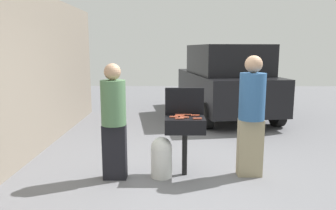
{
  "coord_description": "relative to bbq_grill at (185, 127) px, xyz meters",
  "views": [
    {
      "loc": [
        -0.28,
        -4.75,
        1.91
      ],
      "look_at": [
        -0.32,
        0.5,
        1.0
      ],
      "focal_mm": 34.68,
      "sensor_mm": 36.0,
      "label": 1
    }
  ],
  "objects": [
    {
      "name": "ground_plane",
      "position": [
        0.07,
        -0.0,
        -0.76
      ],
      "size": [
        24.0,
        24.0,
        0.0
      ],
      "primitive_type": "plane",
      "color": "slate"
    },
    {
      "name": "house_wall_side",
      "position": [
        -2.76,
        1.0,
        0.72
      ],
      "size": [
        0.24,
        8.0,
        2.95
      ],
      "primitive_type": "cube",
      "color": "gray",
      "rests_on": "ground"
    },
    {
      "name": "bbq_grill",
      "position": [
        0.0,
        0.0,
        0.0
      ],
      "size": [
        0.6,
        0.44,
        0.9
      ],
      "color": "black",
      "rests_on": "ground"
    },
    {
      "name": "grill_lid_open",
      "position": [
        0.0,
        0.22,
        0.35
      ],
      "size": [
        0.6,
        0.05,
        0.42
      ],
      "primitive_type": "cube",
      "color": "black",
      "rests_on": "bbq_grill"
    },
    {
      "name": "hot_dog_0",
      "position": [
        -0.17,
        -0.02,
        0.15
      ],
      "size": [
        0.13,
        0.03,
        0.03
      ],
      "primitive_type": "cylinder",
      "rotation": [
        0.0,
        1.57,
        -0.04
      ],
      "color": "#B74C33",
      "rests_on": "bbq_grill"
    },
    {
      "name": "hot_dog_1",
      "position": [
        0.16,
        0.09,
        0.15
      ],
      "size": [
        0.13,
        0.03,
        0.03
      ],
      "primitive_type": "cylinder",
      "rotation": [
        0.0,
        1.57,
        0.04
      ],
      "color": "#AD4228",
      "rests_on": "bbq_grill"
    },
    {
      "name": "hot_dog_2",
      "position": [
        -0.09,
        0.04,
        0.15
      ],
      "size": [
        0.13,
        0.03,
        0.03
      ],
      "primitive_type": "cylinder",
      "rotation": [
        0.0,
        1.57,
        -0.04
      ],
      "color": "#AD4228",
      "rests_on": "bbq_grill"
    },
    {
      "name": "hot_dog_3",
      "position": [
        -0.08,
        -0.13,
        0.15
      ],
      "size": [
        0.13,
        0.04,
        0.03
      ],
      "primitive_type": "cylinder",
      "rotation": [
        0.0,
        1.57,
        0.1
      ],
      "color": "#C6593D",
      "rests_on": "bbq_grill"
    },
    {
      "name": "hot_dog_4",
      "position": [
        -0.07,
        0.07,
        0.15
      ],
      "size": [
        0.13,
        0.03,
        0.03
      ],
      "primitive_type": "cylinder",
      "rotation": [
        0.0,
        1.57,
        -0.02
      ],
      "color": "#AD4228",
      "rests_on": "bbq_grill"
    },
    {
      "name": "hot_dog_5",
      "position": [
        0.04,
        0.14,
        0.15
      ],
      "size": [
        0.13,
        0.03,
        0.03
      ],
      "primitive_type": "cylinder",
      "rotation": [
        0.0,
        1.57,
        -0.04
      ],
      "color": "#B74C33",
      "rests_on": "bbq_grill"
    },
    {
      "name": "hot_dog_6",
      "position": [
        -0.01,
        -0.06,
        0.15
      ],
      "size": [
        0.13,
        0.04,
        0.03
      ],
      "primitive_type": "cylinder",
      "rotation": [
        0.0,
        1.57,
        -0.08
      ],
      "color": "#C6593D",
      "rests_on": "bbq_grill"
    },
    {
      "name": "hot_dog_7",
      "position": [
        0.18,
        -0.14,
        0.15
      ],
      "size": [
        0.13,
        0.04,
        0.03
      ],
      "primitive_type": "cylinder",
      "rotation": [
        0.0,
        1.57,
        0.09
      ],
      "color": "#B74C33",
      "rests_on": "bbq_grill"
    },
    {
      "name": "hot_dog_8",
      "position": [
        -0.08,
        0.14,
        0.15
      ],
      "size": [
        0.13,
        0.04,
        0.03
      ],
      "primitive_type": "cylinder",
      "rotation": [
        0.0,
        1.57,
        0.07
      ],
      "color": "#B74C33",
      "rests_on": "bbq_grill"
    },
    {
      "name": "propane_tank",
      "position": [
        -0.35,
        -0.1,
        -0.44
      ],
      "size": [
        0.32,
        0.32,
        0.62
      ],
      "color": "silver",
      "rests_on": "ground"
    },
    {
      "name": "person_left",
      "position": [
        -1.04,
        -0.16,
        0.17
      ],
      "size": [
        0.36,
        0.36,
        1.71
      ],
      "rotation": [
        0.0,
        0.0,
        -0.15
      ],
      "color": "black",
      "rests_on": "ground"
    },
    {
      "name": "person_right",
      "position": [
        0.99,
        -0.02,
        0.23
      ],
      "size": [
        0.38,
        0.38,
        1.82
      ],
      "rotation": [
        0.0,
        0.0,
        3.44
      ],
      "color": "gray",
      "rests_on": "ground"
    },
    {
      "name": "parked_minivan",
      "position": [
        1.33,
        4.51,
        0.27
      ],
      "size": [
        2.55,
        4.63,
        2.02
      ],
      "rotation": [
        0.0,
        0.0,
        3.29
      ],
      "color": "black",
      "rests_on": "ground"
    }
  ]
}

